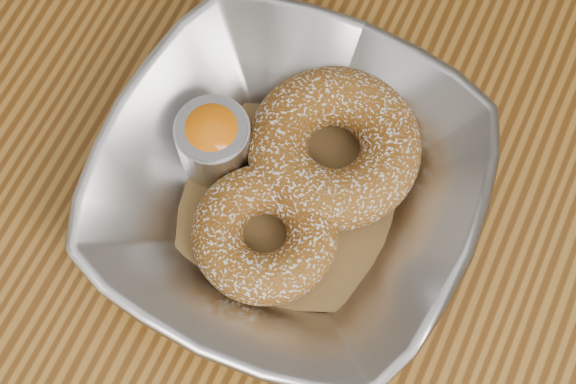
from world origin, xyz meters
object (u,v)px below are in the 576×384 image
at_px(table, 367,320).
at_px(ramekin, 214,140).
at_px(donut_back, 334,147).
at_px(donut_front, 265,234).
at_px(serving_bowl, 288,192).

distance_m(table, ramekin, 0.19).
xyz_separation_m(donut_back, ramekin, (-0.07, -0.03, 0.00)).
bearing_deg(donut_back, ramekin, -157.02).
distance_m(donut_front, ramekin, 0.07).
xyz_separation_m(table, donut_back, (-0.06, 0.06, 0.13)).
bearing_deg(table, donut_front, -174.90).
xyz_separation_m(donut_front, ramekin, (-0.06, 0.04, 0.01)).
relative_size(serving_bowl, donut_front, 2.60).
relative_size(serving_bowl, donut_back, 2.13).
height_order(table, ramekin, ramekin).
xyz_separation_m(donut_back, donut_front, (-0.02, -0.07, -0.00)).
bearing_deg(ramekin, table, -14.19).
height_order(serving_bowl, donut_back, serving_bowl).
distance_m(donut_back, donut_front, 0.07).
height_order(table, donut_front, donut_front).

